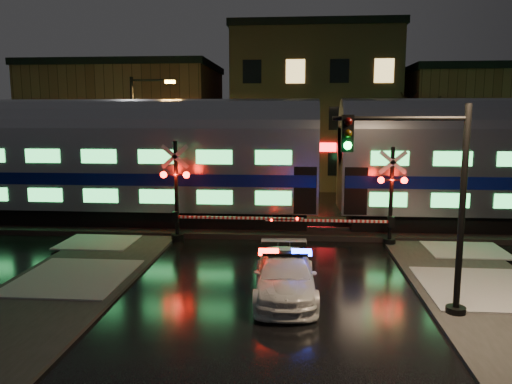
# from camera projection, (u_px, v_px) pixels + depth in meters

# --- Properties ---
(ground) EXTENTS (120.00, 120.00, 0.00)m
(ground) POSITION_uv_depth(u_px,v_px,m) (275.00, 260.00, 18.89)
(ground) COLOR black
(ground) RESTS_ON ground
(ballast) EXTENTS (90.00, 4.20, 0.24)m
(ballast) POSITION_uv_depth(u_px,v_px,m) (280.00, 227.00, 23.79)
(ballast) COLOR black
(ballast) RESTS_ON ground
(sidewalk_left) EXTENTS (4.00, 20.00, 0.12)m
(sidewalk_left) POSITION_uv_depth(u_px,v_px,m) (25.00, 315.00, 13.50)
(sidewalk_left) COLOR #2D2D2D
(sidewalk_left) RESTS_ON ground
(building_left) EXTENTS (14.00, 10.00, 9.00)m
(building_left) POSITION_uv_depth(u_px,v_px,m) (129.00, 126.00, 40.93)
(building_left) COLOR brown
(building_left) RESTS_ON ground
(building_mid) EXTENTS (12.00, 11.00, 11.50)m
(building_mid) POSITION_uv_depth(u_px,v_px,m) (313.00, 111.00, 40.01)
(building_mid) COLOR brown
(building_mid) RESTS_ON ground
(building_right) EXTENTS (12.00, 10.00, 8.50)m
(building_right) POSITION_uv_depth(u_px,v_px,m) (481.00, 130.00, 38.68)
(building_right) COLOR brown
(building_right) RESTS_ON ground
(train) EXTENTS (51.00, 3.12, 5.92)m
(train) POSITION_uv_depth(u_px,v_px,m) (329.00, 159.00, 23.11)
(train) COLOR black
(train) RESTS_ON ballast
(police_car) EXTENTS (2.02, 4.57, 1.46)m
(police_car) POSITION_uv_depth(u_px,v_px,m) (285.00, 276.00, 14.94)
(police_car) COLOR white
(police_car) RESTS_ON ground
(crossing_signal_right) EXTENTS (5.85, 0.66, 4.14)m
(crossing_signal_right) POSITION_uv_depth(u_px,v_px,m) (382.00, 206.00, 20.54)
(crossing_signal_right) COLOR black
(crossing_signal_right) RESTS_ON ground
(crossing_signal_left) EXTENTS (6.14, 0.67, 4.35)m
(crossing_signal_left) POSITION_uv_depth(u_px,v_px,m) (184.00, 201.00, 21.21)
(crossing_signal_left) COLOR black
(crossing_signal_left) RESTS_ON ground
(traffic_light) EXTENTS (3.70, 0.68, 5.72)m
(traffic_light) POSITION_uv_depth(u_px,v_px,m) (428.00, 207.00, 13.10)
(traffic_light) COLOR black
(traffic_light) RESTS_ON ground
(streetlight) EXTENTS (2.51, 0.26, 7.50)m
(streetlight) POSITION_uv_depth(u_px,v_px,m) (138.00, 135.00, 27.75)
(streetlight) COLOR black
(streetlight) RESTS_ON ground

